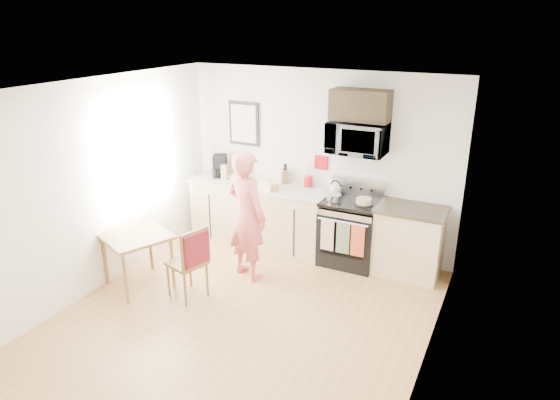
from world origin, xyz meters
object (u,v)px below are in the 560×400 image
at_px(microwave, 358,138).
at_px(dining_table, 136,241).
at_px(range, 350,233).
at_px(person, 247,215).
at_px(chair, 193,255).
at_px(cake, 364,201).

height_order(microwave, dining_table, microwave).
relative_size(microwave, dining_table, 0.88).
bearing_deg(range, person, -138.31).
bearing_deg(chair, person, 88.16).
bearing_deg(range, chair, -127.17).
xyz_separation_m(chair, cake, (1.54, 1.71, 0.36)).
distance_m(range, chair, 2.25).
bearing_deg(microwave, chair, -125.62).
relative_size(microwave, person, 0.44).
bearing_deg(dining_table, person, 36.71).
relative_size(dining_table, chair, 0.93).
distance_m(range, cake, 0.57).
relative_size(person, chair, 1.84).
height_order(person, cake, person).
bearing_deg(cake, person, -145.17).
distance_m(microwave, dining_table, 3.12).
height_order(microwave, person, microwave).
height_order(dining_table, chair, chair).
height_order(range, dining_table, range).
relative_size(person, cake, 6.91).
xyz_separation_m(microwave, person, (-1.08, -1.07, -0.90)).
height_order(range, cake, range).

